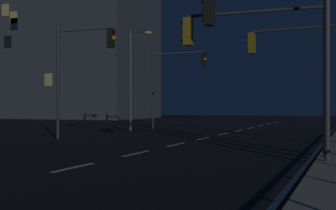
# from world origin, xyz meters

# --- Properties ---
(ground_plane) EXTENTS (112.00, 112.00, 0.00)m
(ground_plane) POSITION_xyz_m (0.00, 17.50, 0.00)
(ground_plane) COLOR black
(ground_plane) RESTS_ON ground
(lane_markings_center) EXTENTS (0.14, 50.00, 0.01)m
(lane_markings_center) POSITION_xyz_m (0.00, 21.00, 0.01)
(lane_markings_center) COLOR silver
(lane_markings_center) RESTS_ON ground
(lane_edge_line) EXTENTS (0.14, 53.00, 0.01)m
(lane_edge_line) POSITION_xyz_m (5.96, 22.50, 0.01)
(lane_edge_line) COLOR silver
(lane_edge_line) RESTS_ON ground
(traffic_light_near_right) EXTENTS (3.94, 0.64, 5.41)m
(traffic_light_near_right) POSITION_xyz_m (4.88, 12.07, 3.95)
(traffic_light_near_right) COLOR #38383D
(traffic_light_near_right) RESTS_ON sidewalk_right
(traffic_light_overhead_east) EXTENTS (4.33, 0.64, 5.74)m
(traffic_light_overhead_east) POSITION_xyz_m (-4.75, 29.20, 4.06)
(traffic_light_overhead_east) COLOR #2D3033
(traffic_light_overhead_east) RESTS_ON ground
(traffic_light_near_left) EXTENTS (4.82, 0.35, 4.91)m
(traffic_light_near_left) POSITION_xyz_m (4.27, 13.10, 3.66)
(traffic_light_near_left) COLOR #38383D
(traffic_light_near_left) RESTS_ON sidewalk_right
(traffic_light_mid_left) EXTENTS (3.47, 0.35, 5.77)m
(traffic_light_mid_left) POSITION_xyz_m (-5.44, 17.86, 4.02)
(traffic_light_mid_left) COLOR #2D3033
(traffic_light_mid_left) RESTS_ON ground
(traffic_light_far_right) EXTENTS (4.29, 0.70, 5.29)m
(traffic_light_far_right) POSITION_xyz_m (4.92, 19.35, 3.89)
(traffic_light_far_right) COLOR #4C4C51
(traffic_light_far_right) RESTS_ON sidewalk_right
(street_lamp_corner) EXTENTS (1.63, 0.36, 6.83)m
(street_lamp_corner) POSITION_xyz_m (-6.55, 26.14, 4.11)
(street_lamp_corner) COLOR #4C4C51
(street_lamp_corner) RESTS_ON ground
(building_distant) EXTENTS (22.01, 13.12, 22.42)m
(building_distant) POSITION_xyz_m (-28.60, 50.75, 11.21)
(building_distant) COLOR #3D424C
(building_distant) RESTS_ON ground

